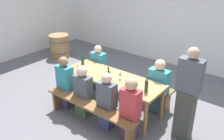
# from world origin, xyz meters

# --- Properties ---
(ground_plane) EXTENTS (24.00, 24.00, 0.00)m
(ground_plane) POSITION_xyz_m (0.00, 0.00, 0.00)
(ground_plane) COLOR slate
(back_wall) EXTENTS (14.00, 0.20, 3.20)m
(back_wall) POSITION_xyz_m (0.00, 3.11, 1.60)
(back_wall) COLOR white
(back_wall) RESTS_ON ground
(tasting_table) EXTENTS (2.14, 0.74, 0.75)m
(tasting_table) POSITION_xyz_m (0.00, 0.00, 0.67)
(tasting_table) COLOR #9E7247
(tasting_table) RESTS_ON ground
(bench_near) EXTENTS (2.04, 0.30, 0.45)m
(bench_near) POSITION_xyz_m (0.00, -0.67, 0.36)
(bench_near) COLOR brown
(bench_near) RESTS_ON ground
(bench_far) EXTENTS (2.04, 0.30, 0.45)m
(bench_far) POSITION_xyz_m (0.00, 0.67, 0.36)
(bench_far) COLOR brown
(bench_far) RESTS_ON ground
(wine_bottle_0) EXTENTS (0.07, 0.07, 0.33)m
(wine_bottle_0) POSITION_xyz_m (-0.90, 0.09, 0.87)
(wine_bottle_0) COLOR #194723
(wine_bottle_0) RESTS_ON tasting_table
(wine_bottle_1) EXTENTS (0.08, 0.08, 0.30)m
(wine_bottle_1) POSITION_xyz_m (0.07, -0.20, 0.86)
(wine_bottle_1) COLOR #234C2D
(wine_bottle_1) RESTS_ON tasting_table
(wine_bottle_2) EXTENTS (0.06, 0.06, 0.31)m
(wine_bottle_2) POSITION_xyz_m (0.85, -0.11, 0.87)
(wine_bottle_2) COLOR #194723
(wine_bottle_2) RESTS_ON tasting_table
(wine_glass_0) EXTENTS (0.08, 0.08, 0.18)m
(wine_glass_0) POSITION_xyz_m (-0.69, -0.26, 0.87)
(wine_glass_0) COLOR silver
(wine_glass_0) RESTS_ON tasting_table
(wine_glass_1) EXTENTS (0.07, 0.07, 0.17)m
(wine_glass_1) POSITION_xyz_m (0.19, 0.03, 0.87)
(wine_glass_1) COLOR silver
(wine_glass_1) RESTS_ON tasting_table
(wine_glass_2) EXTENTS (0.08, 0.08, 0.17)m
(wine_glass_2) POSITION_xyz_m (-0.01, -0.14, 0.87)
(wine_glass_2) COLOR silver
(wine_glass_2) RESTS_ON tasting_table
(seated_guest_near_0) EXTENTS (0.34, 0.24, 1.14)m
(seated_guest_near_0) POSITION_xyz_m (-0.82, -0.52, 0.55)
(seated_guest_near_0) COLOR #3E3350
(seated_guest_near_0) RESTS_ON ground
(seated_guest_near_1) EXTENTS (0.36, 0.24, 1.08)m
(seated_guest_near_1) POSITION_xyz_m (-0.31, -0.52, 0.52)
(seated_guest_near_1) COLOR #3C5734
(seated_guest_near_1) RESTS_ON ground
(seated_guest_near_2) EXTENTS (0.34, 0.24, 1.11)m
(seated_guest_near_2) POSITION_xyz_m (0.29, -0.52, 0.53)
(seated_guest_near_2) COLOR #3A3C6C
(seated_guest_near_2) RESTS_ON ground
(seated_guest_near_3) EXTENTS (0.33, 0.24, 1.18)m
(seated_guest_near_3) POSITION_xyz_m (0.81, -0.52, 0.57)
(seated_guest_near_3) COLOR #582E4B
(seated_guest_near_3) RESTS_ON ground
(seated_guest_far_0) EXTENTS (0.36, 0.24, 1.10)m
(seated_guest_far_0) POSITION_xyz_m (-0.83, 0.52, 0.52)
(seated_guest_far_0) COLOR #2B4B5B
(seated_guest_far_0) RESTS_ON ground
(seated_guest_far_1) EXTENTS (0.41, 0.24, 1.15)m
(seated_guest_far_1) POSITION_xyz_m (0.77, 0.52, 0.55)
(seated_guest_far_1) COLOR #3B5968
(seated_guest_far_1) RESTS_ON ground
(standing_host) EXTENTS (0.38, 0.24, 1.68)m
(standing_host) POSITION_xyz_m (1.52, 0.07, 0.81)
(standing_host) COLOR #3D4036
(standing_host) RESTS_ON ground
(wine_barrel) EXTENTS (0.66, 0.66, 0.72)m
(wine_barrel) POSITION_xyz_m (-3.25, 1.36, 0.36)
(wine_barrel) COLOR #9E7247
(wine_barrel) RESTS_ON ground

